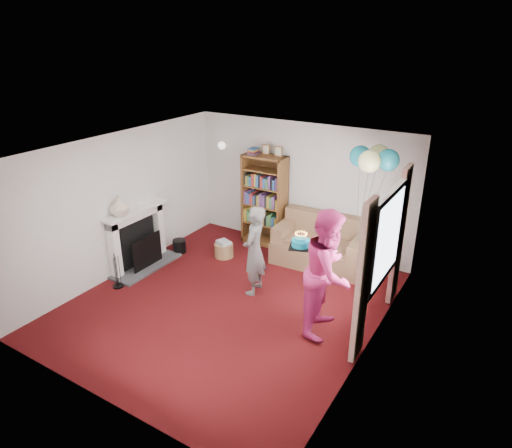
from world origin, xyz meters
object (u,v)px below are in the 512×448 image
Objects in this scene: bookcase at (265,201)px; person_magenta at (328,272)px; sofa at (322,246)px; birthday_cake at (301,243)px; person_striped at (254,251)px.

person_magenta is (2.26, -2.12, 0.03)m from bookcase.
sofa is 2.17m from person_magenta.
birthday_cake is (0.38, -1.74, 0.85)m from sofa.
person_magenta is (0.89, -1.89, 0.59)m from sofa.
birthday_cake is at bearing -81.05° from sofa.
bookcase is at bearing 131.65° from birthday_cake.
sofa is at bearing 19.10° from person_magenta.
sofa is 5.36× the size of birthday_cake.
person_striped is 4.74× the size of birthday_cake.
person_striped is at bearing -64.73° from bookcase.
bookcase is at bearing 167.23° from sofa.
bookcase is 2.65m from birthday_cake.
person_striped reaches higher than birthday_cake.
birthday_cake is at bearing -48.35° from bookcase.
bookcase is 3.10m from person_magenta.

